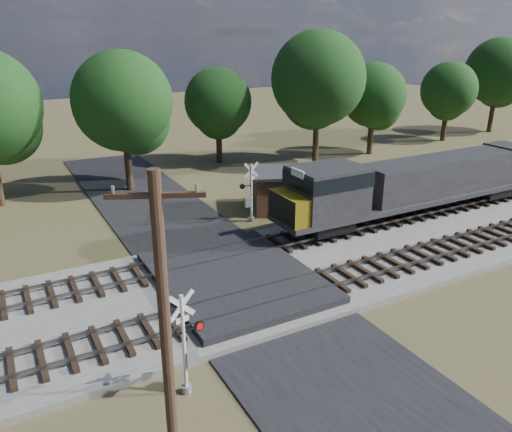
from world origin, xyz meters
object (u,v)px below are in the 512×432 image
crossing_signal_far (250,197)px  utility_pole (166,337)px  crossing_signal_near (186,352)px  equipment_shed (280,190)px

crossing_signal_far → utility_pole: 20.34m
crossing_signal_far → utility_pole: (-11.13, -16.75, 3.05)m
crossing_signal_near → equipment_shed: crossing_signal_near is taller
crossing_signal_near → utility_pole: 4.85m
crossing_signal_near → utility_pole: (-1.66, -3.36, 3.08)m
crossing_signal_far → utility_pole: bearing=61.2°
utility_pole → equipment_shed: size_ratio=1.70×
crossing_signal_near → equipment_shed: 19.23m
crossing_signal_far → equipment_shed: (3.00, 1.25, -0.26)m
crossing_signal_far → utility_pole: utility_pole is taller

